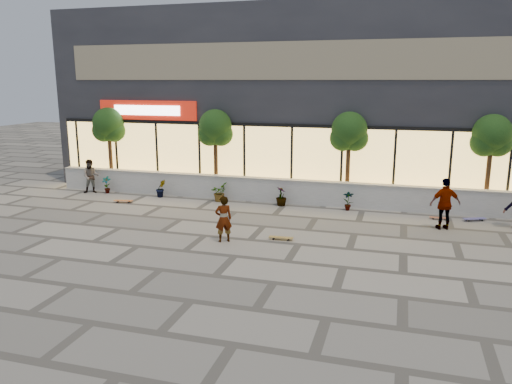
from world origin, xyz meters
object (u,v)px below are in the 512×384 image
(tree_west, at_px, (109,127))
(skater_center, at_px, (224,219))
(tree_mideast, at_px, (349,134))
(skateboard_left, at_px, (123,201))
(skateboard_right_near, at_px, (439,218))
(tree_east, at_px, (492,138))
(skateboard_center, at_px, (281,238))
(skateboard_right_far, at_px, (475,219))
(tree_midwest, at_px, (215,130))
(skater_left, at_px, (91,176))
(skater_right_near, at_px, (445,204))

(tree_west, height_order, skater_center, tree_west)
(tree_mideast, bearing_deg, skateboard_left, -164.03)
(skateboard_right_near, bearing_deg, tree_east, 43.39)
(skater_center, xyz_separation_m, skateboard_center, (1.77, 0.69, -0.69))
(tree_mideast, xyz_separation_m, skateboard_right_far, (4.96, -1.50, -2.90))
(skateboard_left, distance_m, skateboard_right_far, 14.30)
(tree_midwest, height_order, skater_center, tree_midwest)
(tree_east, bearing_deg, skateboard_right_far, -109.90)
(tree_mideast, bearing_deg, tree_west, 180.00)
(skater_center, relative_size, skateboard_left, 1.82)
(skater_center, height_order, skateboard_center, skater_center)
(skateboard_left, xyz_separation_m, skateboard_right_far, (14.26, 1.16, 0.00))
(tree_midwest, height_order, skater_left, tree_midwest)
(skater_left, relative_size, skateboard_center, 1.95)
(skater_center, height_order, skater_right_near, skater_right_near)
(tree_west, bearing_deg, skater_left, -98.70)
(skateboard_right_near, bearing_deg, skater_left, 179.78)
(tree_midwest, xyz_separation_m, tree_east, (11.50, 0.00, 0.00))
(skater_left, bearing_deg, skateboard_right_near, -27.00)
(tree_east, bearing_deg, skateboard_right_near, -137.39)
(tree_west, height_order, skateboard_center, tree_west)
(tree_west, height_order, tree_east, same)
(skater_left, height_order, skateboard_right_near, skater_left)
(tree_midwest, xyz_separation_m, skateboard_center, (4.48, -5.78, -2.90))
(skateboard_right_far, bearing_deg, tree_midwest, 148.40)
(tree_west, distance_m, tree_east, 17.00)
(tree_mideast, bearing_deg, skateboard_right_far, -16.84)
(tree_west, relative_size, skateboard_left, 4.64)
(skater_center, relative_size, skateboard_right_near, 2.22)
(skater_center, height_order, skater_left, skater_left)
(tree_east, height_order, skateboard_center, tree_east)
(skateboard_center, bearing_deg, tree_west, 147.49)
(tree_west, xyz_separation_m, tree_midwest, (5.50, 0.00, 0.00))
(tree_west, bearing_deg, skateboard_left, -50.41)
(skateboard_center, xyz_separation_m, skateboard_left, (-7.78, 3.11, 0.00))
(tree_west, bearing_deg, tree_midwest, 0.00)
(tree_midwest, bearing_deg, tree_west, 180.00)
(tree_west, xyz_separation_m, skater_center, (8.22, -6.47, -2.22))
(skater_center, height_order, skateboard_left, skater_center)
(skater_center, height_order, skateboard_right_near, skater_center)
(tree_east, height_order, skater_left, tree_east)
(skater_center, bearing_deg, skateboard_right_far, 178.25)
(tree_mideast, bearing_deg, tree_east, 0.00)
(tree_mideast, distance_m, skateboard_center, 6.64)
(skater_left, relative_size, skateboard_left, 1.88)
(tree_mideast, xyz_separation_m, skateboard_center, (-1.52, -5.78, -2.90))
(tree_east, xyz_separation_m, skateboard_left, (-14.80, -2.66, -2.90))
(tree_east, xyz_separation_m, skateboard_right_near, (-1.82, -1.67, -2.92))
(tree_midwest, distance_m, skater_left, 6.28)
(skater_left, distance_m, skateboard_center, 11.12)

